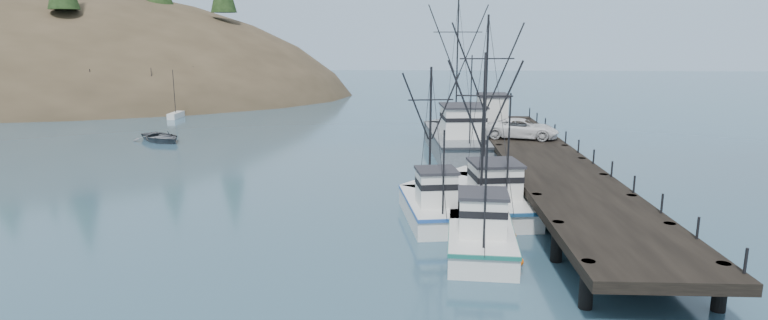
{
  "coord_description": "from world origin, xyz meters",
  "views": [
    {
      "loc": [
        4.38,
        -26.56,
        10.81
      ],
      "look_at": [
        2.57,
        12.32,
        2.5
      ],
      "focal_mm": 28.0,
      "sensor_mm": 36.0,
      "label": 1
    }
  ],
  "objects_px": {
    "trawler_near": "(480,232)",
    "pickup_truck": "(522,129)",
    "pier": "(545,162)",
    "work_vessel": "(458,138)",
    "trawler_mid": "(432,205)",
    "pier_shed": "(492,107)",
    "trawler_far": "(487,195)",
    "motorboat": "(161,141)"
  },
  "relations": [
    {
      "from": "pier",
      "to": "trawler_near",
      "type": "relative_size",
      "value": 4.31
    },
    {
      "from": "trawler_far",
      "to": "pickup_truck",
      "type": "bearing_deg",
      "value": 71.87
    },
    {
      "from": "work_vessel",
      "to": "motorboat",
      "type": "xyz_separation_m",
      "value": [
        -29.71,
        3.78,
        -1.23
      ]
    },
    {
      "from": "motorboat",
      "to": "pier_shed",
      "type": "bearing_deg",
      "value": -45.59
    },
    {
      "from": "pier",
      "to": "pickup_truck",
      "type": "relative_size",
      "value": 7.29
    },
    {
      "from": "trawler_near",
      "to": "work_vessel",
      "type": "xyz_separation_m",
      "value": [
        0.74,
        25.52,
        0.41
      ]
    },
    {
      "from": "trawler_mid",
      "to": "pickup_truck",
      "type": "distance_m",
      "value": 18.53
    },
    {
      "from": "pier",
      "to": "work_vessel",
      "type": "xyz_separation_m",
      "value": [
        -5.31,
        12.3,
        -0.46
      ]
    },
    {
      "from": "motorboat",
      "to": "trawler_mid",
      "type": "bearing_deg",
      "value": -91.54
    },
    {
      "from": "pickup_truck",
      "to": "trawler_mid",
      "type": "bearing_deg",
      "value": 167.16
    },
    {
      "from": "work_vessel",
      "to": "motorboat",
      "type": "distance_m",
      "value": 29.98
    },
    {
      "from": "trawler_far",
      "to": "work_vessel",
      "type": "bearing_deg",
      "value": 91.46
    },
    {
      "from": "pier_shed",
      "to": "pickup_truck",
      "type": "distance_m",
      "value": 10.04
    },
    {
      "from": "work_vessel",
      "to": "trawler_far",
      "type": "bearing_deg",
      "value": -88.54
    },
    {
      "from": "pickup_truck",
      "to": "pier_shed",
      "type": "bearing_deg",
      "value": 20.43
    },
    {
      "from": "work_vessel",
      "to": "pier_shed",
      "type": "bearing_deg",
      "value": 56.27
    },
    {
      "from": "trawler_near",
      "to": "motorboat",
      "type": "xyz_separation_m",
      "value": [
        -28.98,
        29.3,
        -0.82
      ]
    },
    {
      "from": "pickup_truck",
      "to": "trawler_near",
      "type": "bearing_deg",
      "value": 178.13
    },
    {
      "from": "pier",
      "to": "trawler_mid",
      "type": "height_order",
      "value": "trawler_mid"
    },
    {
      "from": "trawler_mid",
      "to": "motorboat",
      "type": "xyz_separation_m",
      "value": [
        -26.63,
        24.55,
        -0.82
      ]
    },
    {
      "from": "trawler_mid",
      "to": "pier_shed",
      "type": "distance_m",
      "value": 27.48
    },
    {
      "from": "pier",
      "to": "pier_shed",
      "type": "bearing_deg",
      "value": 94.76
    },
    {
      "from": "trawler_far",
      "to": "motorboat",
      "type": "height_order",
      "value": "trawler_far"
    },
    {
      "from": "trawler_near",
      "to": "motorboat",
      "type": "height_order",
      "value": "trawler_near"
    },
    {
      "from": "trawler_mid",
      "to": "trawler_far",
      "type": "bearing_deg",
      "value": 35.64
    },
    {
      "from": "trawler_far",
      "to": "work_vessel",
      "type": "xyz_separation_m",
      "value": [
        -0.46,
        18.23,
        0.41
      ]
    },
    {
      "from": "work_vessel",
      "to": "pickup_truck",
      "type": "bearing_deg",
      "value": -40.07
    },
    {
      "from": "trawler_mid",
      "to": "work_vessel",
      "type": "distance_m",
      "value": 21.0
    },
    {
      "from": "pier",
      "to": "trawler_mid",
      "type": "relative_size",
      "value": 4.77
    },
    {
      "from": "pier",
      "to": "trawler_far",
      "type": "xyz_separation_m",
      "value": [
        -4.84,
        -5.93,
        -0.87
      ]
    },
    {
      "from": "work_vessel",
      "to": "pickup_truck",
      "type": "distance_m",
      "value": 6.79
    },
    {
      "from": "trawler_near",
      "to": "pickup_truck",
      "type": "bearing_deg",
      "value": 74.79
    },
    {
      "from": "trawler_near",
      "to": "trawler_far",
      "type": "xyz_separation_m",
      "value": [
        1.2,
        7.28,
        0.0
      ]
    },
    {
      "from": "trawler_mid",
      "to": "pier_shed",
      "type": "relative_size",
      "value": 2.88
    },
    {
      "from": "motorboat",
      "to": "pier",
      "type": "bearing_deg",
      "value": -73.53
    },
    {
      "from": "trawler_mid",
      "to": "pier_shed",
      "type": "xyz_separation_m",
      "value": [
        6.89,
        26.47,
        2.6
      ]
    },
    {
      "from": "trawler_far",
      "to": "pickup_truck",
      "type": "distance_m",
      "value": 14.86
    },
    {
      "from": "pier",
      "to": "trawler_near",
      "type": "bearing_deg",
      "value": -114.58
    },
    {
      "from": "trawler_near",
      "to": "pier_shed",
      "type": "distance_m",
      "value": 31.65
    },
    {
      "from": "pier_shed",
      "to": "work_vessel",
      "type": "bearing_deg",
      "value": -123.73
    },
    {
      "from": "trawler_far",
      "to": "pickup_truck",
      "type": "relative_size",
      "value": 2.03
    },
    {
      "from": "work_vessel",
      "to": "pier",
      "type": "bearing_deg",
      "value": -66.66
    }
  ]
}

